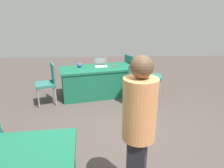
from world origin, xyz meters
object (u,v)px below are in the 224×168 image
at_px(laptop_silver, 101,65).
at_px(scissors_red, 114,66).
at_px(table_foreground, 97,81).
at_px(chair_by_pillar, 48,81).
at_px(yarn_ball, 80,65).
at_px(person_attendee_standing, 139,127).
at_px(chair_near_front, 137,82).
at_px(chair_tucked_right, 150,74).
at_px(chair_tucked_left, 133,69).

distance_m(laptop_silver, scissors_red, 0.35).
height_order(table_foreground, chair_by_pillar, chair_by_pillar).
height_order(laptop_silver, yarn_ball, laptop_silver).
relative_size(table_foreground, person_attendee_standing, 1.19).
bearing_deg(chair_by_pillar, laptop_silver, -83.65).
relative_size(chair_near_front, chair_tucked_right, 1.00).
bearing_deg(chair_by_pillar, table_foreground, -86.89).
bearing_deg(chair_near_front, scissors_red, -114.61).
relative_size(person_attendee_standing, laptop_silver, 4.78).
bearing_deg(chair_near_front, person_attendee_standing, 23.52).
distance_m(chair_tucked_left, person_attendee_standing, 3.85).
bearing_deg(chair_by_pillar, person_attendee_standing, -169.88).
distance_m(table_foreground, yarn_ball, 0.62).
bearing_deg(person_attendee_standing, laptop_silver, 26.16).
xyz_separation_m(chair_tucked_right, scissors_red, (0.95, -0.12, 0.20)).
height_order(chair_tucked_right, scissors_red, chair_tucked_right).
distance_m(chair_tucked_left, yarn_ball, 1.55).
distance_m(chair_near_front, laptop_silver, 1.15).
distance_m(table_foreground, chair_tucked_right, 1.41).
bearing_deg(laptop_silver, person_attendee_standing, 89.79).
bearing_deg(scissors_red, chair_tucked_left, 102.70).
bearing_deg(chair_by_pillar, chair_near_front, -114.03).
distance_m(table_foreground, chair_tucked_left, 1.16).
xyz_separation_m(table_foreground, chair_tucked_right, (-1.40, -0.04, 0.18)).
xyz_separation_m(chair_by_pillar, laptop_silver, (-1.23, -0.62, 0.22)).
relative_size(chair_tucked_left, chair_tucked_right, 1.00).
distance_m(yarn_ball, scissors_red, 0.90).
bearing_deg(table_foreground, chair_tucked_right, -178.48).
relative_size(chair_by_pillar, scissors_red, 5.40).
distance_m(chair_near_front, scissors_red, 0.94).
relative_size(chair_by_pillar, person_attendee_standing, 0.58).
bearing_deg(chair_tucked_right, scissors_red, -85.05).
bearing_deg(chair_tucked_left, chair_tucked_right, 12.39).
relative_size(laptop_silver, scissors_red, 1.94).
distance_m(table_foreground, chair_by_pillar, 1.24).
bearing_deg(laptop_silver, chair_tucked_right, 169.21).
height_order(table_foreground, chair_tucked_left, chair_tucked_left).
xyz_separation_m(chair_tucked_left, scissors_red, (0.55, 0.40, 0.20)).
height_order(table_foreground, laptop_silver, laptop_silver).
xyz_separation_m(chair_near_front, chair_tucked_right, (-0.46, -0.66, -0.00)).
relative_size(table_foreground, scissors_red, 11.05).
bearing_deg(person_attendee_standing, chair_by_pillar, 50.04).
bearing_deg(scissors_red, person_attendee_standing, -22.89).
xyz_separation_m(table_foreground, chair_tucked_left, (-1.01, -0.56, 0.17)).
relative_size(chair_by_pillar, yarn_ball, 8.18).
bearing_deg(scissors_red, chair_tucked_right, 59.32).
distance_m(chair_tucked_right, yarn_ball, 1.86).
distance_m(chair_near_front, person_attendee_standing, 2.68).
distance_m(chair_tucked_right, person_attendee_standing, 3.42).
bearing_deg(chair_by_pillar, scissors_red, -88.10).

